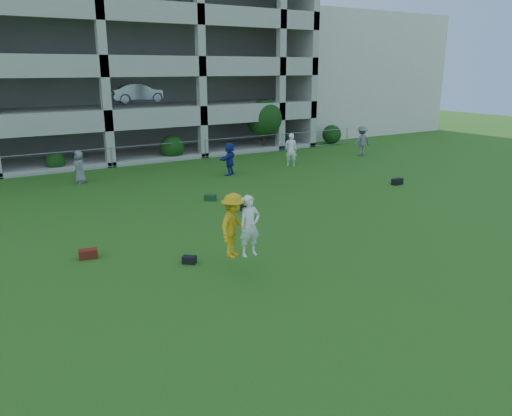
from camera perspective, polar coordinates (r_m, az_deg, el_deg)
ground at (r=13.74m, az=6.91°, el=-8.50°), size 100.00×100.00×0.00m
stucco_building at (r=48.78m, az=7.86°, el=14.89°), size 16.00×14.00×10.00m
bystander_c at (r=26.57m, az=-19.51°, el=4.44°), size 0.65×0.88×1.64m
bystander_d at (r=27.00m, az=-3.05°, el=5.62°), size 1.61×1.39×1.75m
bystander_e at (r=29.53m, az=4.01°, el=6.66°), size 0.84×0.80×1.94m
bystander_f at (r=33.86m, az=11.99°, el=7.51°), size 1.29×0.80×1.92m
bag_red_a at (r=16.11m, az=-18.63°, el=-4.98°), size 0.60×0.41×0.28m
bag_black_b at (r=15.03m, az=-7.63°, el=-5.88°), size 0.47×0.45×0.22m
crate_d at (r=20.20m, az=-1.13°, el=0.05°), size 0.40×0.40×0.30m
bag_black_e at (r=25.82m, az=15.84°, el=2.93°), size 0.63×0.36×0.30m
bag_green_g at (r=21.94m, az=-5.26°, el=1.19°), size 0.57×0.56×0.25m
frisbee_contest at (r=13.73m, az=-2.18°, el=-2.02°), size 1.42×1.24×1.82m
parking_garage at (r=38.24m, az=-20.57°, el=15.39°), size 30.00×14.00×12.00m
fence at (r=30.20m, az=-16.17°, el=5.59°), size 36.06×0.06×1.20m
shrub_row at (r=32.23m, az=-8.72°, el=8.25°), size 34.38×2.52×3.50m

